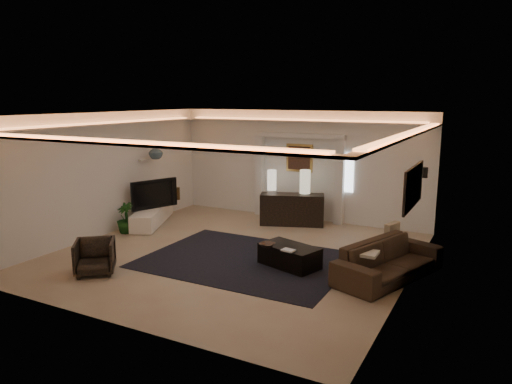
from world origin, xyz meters
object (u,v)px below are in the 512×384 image
at_px(armchair, 95,257).
at_px(sofa, 389,261).
at_px(coffee_table, 290,256).
at_px(console, 292,210).

bearing_deg(armchair, sofa, -13.91).
height_order(coffee_table, armchair, armchair).
relative_size(coffee_table, armchair, 1.61).
distance_m(sofa, coffee_table, 1.87).
distance_m(coffee_table, armchair, 3.67).
bearing_deg(coffee_table, armchair, -128.61).
xyz_separation_m(coffee_table, armchair, (-3.05, -2.03, 0.12)).
relative_size(sofa, coffee_table, 2.01).
bearing_deg(console, sofa, -61.14).
bearing_deg(sofa, console, 69.84).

